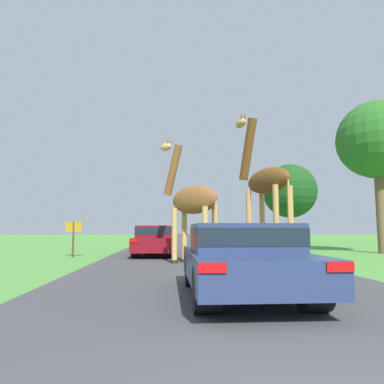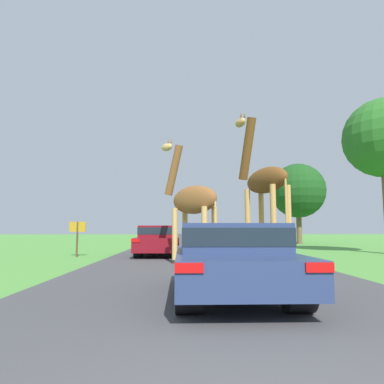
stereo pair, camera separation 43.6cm
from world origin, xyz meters
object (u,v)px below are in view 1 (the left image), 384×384
(car_lead_maroon, at_px, (243,257))
(car_queue_left, at_px, (223,236))
(giraffe_near_road, at_px, (191,203))
(tree_centre_back, at_px, (290,191))
(car_queue_right, at_px, (155,240))
(sign_post, at_px, (73,232))
(giraffe_companion, at_px, (264,184))
(tree_left_edge, at_px, (377,141))

(car_lead_maroon, height_order, car_queue_left, car_queue_left)
(giraffe_near_road, distance_m, car_queue_left, 11.41)
(giraffe_near_road, height_order, tree_centre_back, tree_centre_back)
(car_queue_left, bearing_deg, tree_centre_back, 37.35)
(car_queue_right, relative_size, car_queue_left, 0.91)
(car_lead_maroon, bearing_deg, sign_post, 121.31)
(car_queue_left, relative_size, sign_post, 3.13)
(giraffe_companion, relative_size, tree_left_edge, 0.66)
(car_lead_maroon, bearing_deg, car_queue_right, 101.35)
(sign_post, bearing_deg, car_queue_left, 45.34)
(giraffe_companion, bearing_deg, car_queue_right, 101.69)
(car_queue_right, distance_m, sign_post, 3.58)
(giraffe_near_road, bearing_deg, giraffe_companion, -85.73)
(giraffe_companion, relative_size, sign_post, 3.39)
(car_lead_maroon, relative_size, car_queue_right, 0.92)
(giraffe_near_road, bearing_deg, tree_left_edge, -19.53)
(giraffe_companion, bearing_deg, giraffe_near_road, 118.47)
(tree_left_edge, relative_size, tree_centre_back, 1.17)
(giraffe_companion, height_order, tree_left_edge, tree_left_edge)
(giraffe_companion, bearing_deg, car_queue_left, 66.77)
(giraffe_companion, relative_size, car_queue_left, 1.08)
(car_lead_maroon, height_order, car_queue_right, car_queue_right)
(giraffe_near_road, distance_m, tree_left_edge, 11.40)
(tree_left_edge, bearing_deg, car_lead_maroon, -132.13)
(car_queue_left, bearing_deg, car_queue_right, -121.11)
(car_queue_right, distance_m, tree_left_edge, 12.33)
(car_lead_maroon, xyz_separation_m, car_queue_right, (-1.94, 9.68, 0.02))
(car_queue_left, xyz_separation_m, tree_left_edge, (6.96, -6.49, 4.96))
(giraffe_companion, bearing_deg, tree_centre_back, 48.15)
(giraffe_near_road, xyz_separation_m, car_queue_right, (-1.40, 3.85, -1.41))
(giraffe_near_road, xyz_separation_m, car_queue_left, (2.89, 10.96, -1.36))
(car_queue_left, height_order, sign_post, sign_post)
(tree_left_edge, bearing_deg, sign_post, -174.69)
(giraffe_companion, relative_size, car_lead_maroon, 1.29)
(tree_left_edge, xyz_separation_m, tree_centre_back, (-0.53, 11.40, -1.36))
(car_lead_maroon, distance_m, car_queue_right, 9.87)
(giraffe_companion, relative_size, tree_centre_back, 0.78)
(car_queue_left, bearing_deg, giraffe_companion, -93.51)
(tree_centre_back, bearing_deg, giraffe_near_road, -120.43)
(giraffe_near_road, bearing_deg, car_lead_maroon, -128.60)
(car_lead_maroon, height_order, tree_left_edge, tree_left_edge)
(giraffe_near_road, xyz_separation_m, sign_post, (-4.88, 3.10, -1.06))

